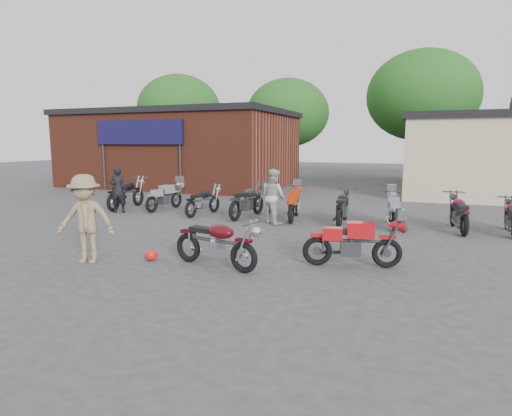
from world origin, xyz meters
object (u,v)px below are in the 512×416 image
(person_dark, at_px, (118,190))
(row_bike_1, at_px, (165,195))
(row_bike_0, at_px, (127,192))
(row_bike_2, at_px, (204,199))
(row_bike_3, at_px, (248,199))
(row_bike_5, at_px, (343,205))
(vintage_motorcycle, at_px, (216,240))
(row_bike_7, at_px, (459,211))
(row_bike_4, at_px, (294,202))
(helmet, at_px, (151,255))
(sportbike, at_px, (354,240))
(person_light, at_px, (273,196))
(person_tan, at_px, (86,219))
(row_bike_8, at_px, (512,215))
(row_bike_6, at_px, (393,209))

(person_dark, distance_m, row_bike_1, 1.68)
(row_bike_0, bearing_deg, row_bike_2, -96.46)
(row_bike_3, bearing_deg, row_bike_5, -82.37)
(vintage_motorcycle, xyz_separation_m, row_bike_3, (-1.62, 5.63, 0.05))
(row_bike_2, xyz_separation_m, row_bike_3, (1.62, 0.09, 0.08))
(row_bike_2, relative_size, row_bike_7, 0.93)
(row_bike_4, bearing_deg, row_bike_0, 80.74)
(helmet, bearing_deg, row_bike_3, 90.98)
(row_bike_1, relative_size, row_bike_2, 1.03)
(row_bike_2, bearing_deg, row_bike_3, -78.42)
(row_bike_4, bearing_deg, row_bike_7, -99.98)
(sportbike, xyz_separation_m, person_dark, (-8.88, 3.80, 0.28))
(person_light, relative_size, row_bike_0, 0.79)
(person_tan, distance_m, row_bike_5, 7.60)
(row_bike_2, bearing_deg, row_bike_7, -80.11)
(row_bike_0, xyz_separation_m, row_bike_8, (12.83, 0.02, -0.10))
(row_bike_5, bearing_deg, person_light, 107.68)
(helmet, bearing_deg, row_bike_5, 61.75)
(person_light, distance_m, row_bike_8, 6.68)
(row_bike_6, bearing_deg, person_dark, 86.63)
(row_bike_8, bearing_deg, person_tan, 127.80)
(row_bike_5, bearing_deg, row_bike_0, 86.21)
(helmet, distance_m, row_bike_8, 9.66)
(row_bike_4, distance_m, row_bike_6, 3.09)
(row_bike_0, relative_size, row_bike_2, 1.16)
(helmet, distance_m, person_light, 5.12)
(person_tan, distance_m, row_bike_0, 7.56)
(row_bike_3, bearing_deg, row_bike_1, 90.98)
(person_light, xyz_separation_m, row_bike_3, (-1.15, 0.72, -0.23))
(person_dark, distance_m, row_bike_5, 7.89)
(helmet, relative_size, row_bike_8, 0.15)
(helmet, height_order, row_bike_6, row_bike_6)
(helmet, xyz_separation_m, row_bike_0, (-5.16, 5.84, 0.50))
(person_dark, height_order, person_light, person_light)
(sportbike, bearing_deg, row_bike_3, 118.89)
(vintage_motorcycle, height_order, row_bike_5, row_bike_5)
(person_dark, distance_m, row_bike_0, 1.04)
(row_bike_0, relative_size, row_bike_7, 1.08)
(row_bike_2, height_order, row_bike_8, row_bike_2)
(row_bike_1, distance_m, row_bike_7, 9.93)
(person_light, height_order, row_bike_2, person_light)
(helmet, xyz_separation_m, person_dark, (-4.78, 4.90, 0.71))
(helmet, bearing_deg, row_bike_2, 107.12)
(person_dark, height_order, row_bike_3, person_dark)
(helmet, bearing_deg, row_bike_6, 51.41)
(person_tan, xyz_separation_m, row_bike_6, (5.74, 6.30, -0.38))
(row_bike_5, relative_size, row_bike_7, 1.00)
(person_tan, xyz_separation_m, row_bike_5, (4.25, 6.29, -0.35))
(helmet, xyz_separation_m, row_bike_2, (-1.72, 5.59, 0.41))
(person_tan, bearing_deg, helmet, 7.18)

